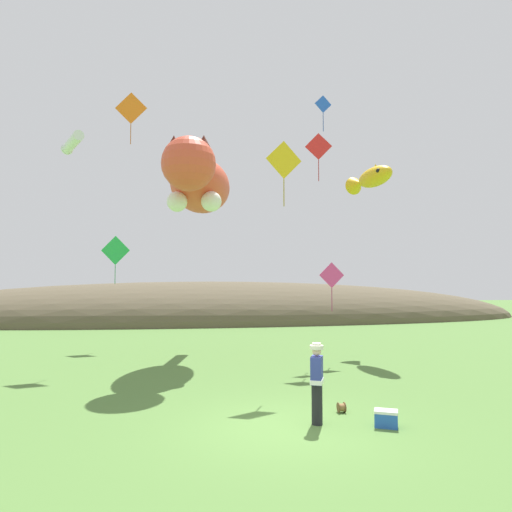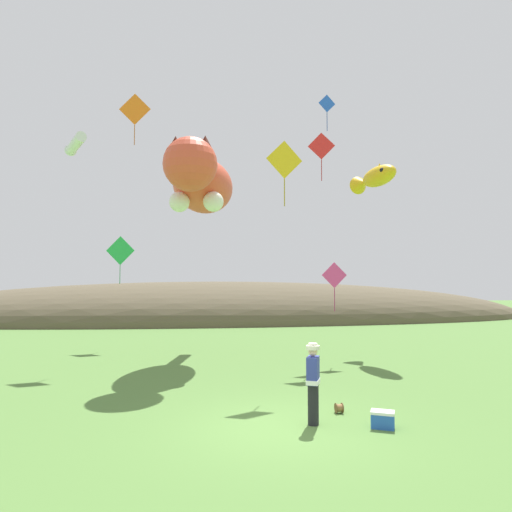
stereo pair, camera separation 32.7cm
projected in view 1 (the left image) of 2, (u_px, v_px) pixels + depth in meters
ground_plane at (286, 428)px, 9.77m from camera, size 120.00×120.00×0.00m
distant_hill_ridge at (210, 320)px, 37.25m from camera, size 54.03×13.53×6.27m
festival_attendant at (317, 380)px, 10.06m from camera, size 0.40×0.49×1.77m
kite_spool at (341, 407)px, 10.92m from camera, size 0.17×0.24×0.24m
picnic_cooler at (386, 418)px, 9.84m from camera, size 0.58×0.51×0.36m
kite_giant_cat at (198, 183)px, 18.27m from camera, size 3.19×8.32×2.55m
kite_fish_windsock at (371, 178)px, 20.67m from camera, size 1.26×3.32×1.00m
kite_tube_streamer at (72, 143)px, 16.11m from camera, size 1.17×1.93×0.44m
kite_diamond_gold at (284, 160)px, 14.78m from camera, size 1.23×0.23×2.15m
kite_diamond_orange at (131, 108)px, 19.83m from camera, size 1.39×0.22×2.30m
kite_diamond_pink at (332, 276)px, 17.80m from camera, size 1.01×0.03×1.91m
kite_diamond_green at (115, 251)px, 21.78m from camera, size 1.38×0.29×2.30m
kite_diamond_red at (318, 147)px, 19.02m from camera, size 1.10×0.30×2.03m
kite_diamond_blue at (323, 105)px, 21.69m from camera, size 0.85×0.10×1.75m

